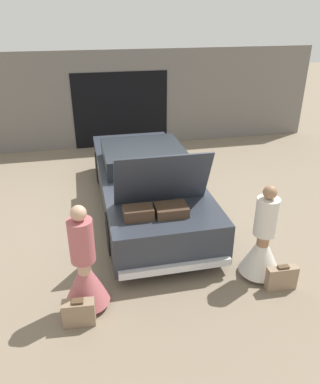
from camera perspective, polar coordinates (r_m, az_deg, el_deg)
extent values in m
plane|color=#7F705B|center=(8.04, -2.05, -2.34)|extent=(40.00, 40.00, 0.00)
cube|color=slate|center=(11.44, -6.08, 13.84)|extent=(12.00, 0.12, 2.80)
cube|color=black|center=(11.44, -5.96, 12.30)|extent=(2.80, 0.02, 2.20)
cube|color=#2D333D|center=(7.80, -2.12, 1.05)|extent=(1.87, 4.91, 0.69)
cube|color=#1E2328|center=(7.85, -2.57, 5.52)|extent=(1.64, 1.57, 0.39)
cylinder|color=black|center=(9.16, -9.16, 3.69)|extent=(0.18, 0.76, 0.76)
cylinder|color=black|center=(9.38, 1.41, 4.61)|extent=(0.18, 0.76, 0.76)
cylinder|color=black|center=(6.49, -7.27, -6.30)|extent=(0.18, 0.76, 0.76)
cylinder|color=black|center=(6.81, 7.35, -4.62)|extent=(0.18, 0.76, 0.76)
cube|color=silver|center=(5.84, 2.44, -11.49)|extent=(1.77, 0.10, 0.12)
cube|color=#2D333D|center=(6.07, 0.40, 1.95)|extent=(1.59, 0.42, 0.96)
cube|color=#473323|center=(5.88, -3.32, -3.17)|extent=(0.47, 0.31, 0.18)
cube|color=#473323|center=(5.98, 1.71, -2.74)|extent=(0.52, 0.38, 0.16)
cylinder|color=tan|center=(5.49, -11.20, -13.42)|extent=(0.19, 0.19, 0.79)
cone|color=#B25B60|center=(5.47, -11.24, -13.10)|extent=(0.64, 0.64, 0.71)
cylinder|color=#B25B60|center=(5.08, -11.89, -7.29)|extent=(0.34, 0.34, 0.62)
sphere|color=tan|center=(4.86, -12.35, -3.18)|extent=(0.21, 0.21, 0.21)
cylinder|color=#997051|center=(6.15, 15.13, -9.17)|extent=(0.19, 0.19, 0.76)
cone|color=silver|center=(6.13, 15.18, -8.88)|extent=(0.65, 0.65, 0.69)
cylinder|color=silver|center=(5.79, 15.92, -3.64)|extent=(0.34, 0.34, 0.60)
sphere|color=#997051|center=(5.60, 16.43, -0.05)|extent=(0.21, 0.21, 0.21)
cube|color=#8C7259|center=(5.38, -12.24, -17.54)|extent=(0.44, 0.21, 0.37)
cube|color=#4C3823|center=(5.24, -12.47, -15.91)|extent=(0.16, 0.12, 0.02)
cube|color=#8C7259|center=(6.07, 18.01, -12.37)|extent=(0.48, 0.15, 0.38)
cube|color=#4C3823|center=(5.94, 18.30, -10.76)|extent=(0.17, 0.09, 0.02)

